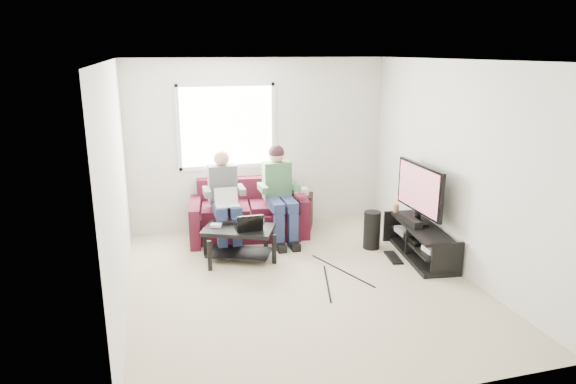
{
  "coord_description": "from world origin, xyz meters",
  "views": [
    {
      "loc": [
        -1.65,
        -5.41,
        2.7
      ],
      "look_at": [
        0.0,
        0.6,
        0.98
      ],
      "focal_mm": 32.0,
      "sensor_mm": 36.0,
      "label": 1
    }
  ],
  "objects_px": {
    "sofa": "(249,215)",
    "tv_stand": "(420,243)",
    "coffee_table": "(239,236)",
    "end_table": "(300,210)",
    "subwoofer": "(372,230)",
    "tv": "(420,190)"
  },
  "relations": [
    {
      "from": "sofa",
      "to": "subwoofer",
      "type": "relative_size",
      "value": 3.48
    },
    {
      "from": "coffee_table",
      "to": "tv",
      "type": "relative_size",
      "value": 0.95
    },
    {
      "from": "tv_stand",
      "to": "end_table",
      "type": "relative_size",
      "value": 2.21
    },
    {
      "from": "sofa",
      "to": "subwoofer",
      "type": "distance_m",
      "value": 1.85
    },
    {
      "from": "sofa",
      "to": "end_table",
      "type": "distance_m",
      "value": 0.85
    },
    {
      "from": "coffee_table",
      "to": "end_table",
      "type": "relative_size",
      "value": 1.64
    },
    {
      "from": "subwoofer",
      "to": "tv",
      "type": "bearing_deg",
      "value": -38.47
    },
    {
      "from": "coffee_table",
      "to": "tv_stand",
      "type": "height_order",
      "value": "tv_stand"
    },
    {
      "from": "tv_stand",
      "to": "tv",
      "type": "relative_size",
      "value": 1.28
    },
    {
      "from": "coffee_table",
      "to": "tv_stand",
      "type": "distance_m",
      "value": 2.43
    },
    {
      "from": "coffee_table",
      "to": "tv_stand",
      "type": "xyz_separation_m",
      "value": [
        2.36,
        -0.56,
        -0.13
      ]
    },
    {
      "from": "tv_stand",
      "to": "end_table",
      "type": "height_order",
      "value": "end_table"
    },
    {
      "from": "coffee_table",
      "to": "end_table",
      "type": "bearing_deg",
      "value": 41.78
    },
    {
      "from": "subwoofer",
      "to": "end_table",
      "type": "xyz_separation_m",
      "value": [
        -0.71,
        1.12,
        0.02
      ]
    },
    {
      "from": "end_table",
      "to": "tv",
      "type": "bearing_deg",
      "value": -51.49
    },
    {
      "from": "sofa",
      "to": "tv",
      "type": "bearing_deg",
      "value": -34.02
    },
    {
      "from": "sofa",
      "to": "tv_stand",
      "type": "bearing_deg",
      "value": -35.88
    },
    {
      "from": "tv",
      "to": "end_table",
      "type": "height_order",
      "value": "tv"
    },
    {
      "from": "tv_stand",
      "to": "sofa",
      "type": "bearing_deg",
      "value": 144.12
    },
    {
      "from": "sofa",
      "to": "coffee_table",
      "type": "height_order",
      "value": "sofa"
    },
    {
      "from": "sofa",
      "to": "tv_stand",
      "type": "xyz_separation_m",
      "value": [
        2.04,
        -1.48,
        -0.11
      ]
    },
    {
      "from": "coffee_table",
      "to": "tv_stand",
      "type": "bearing_deg",
      "value": -13.39
    }
  ]
}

